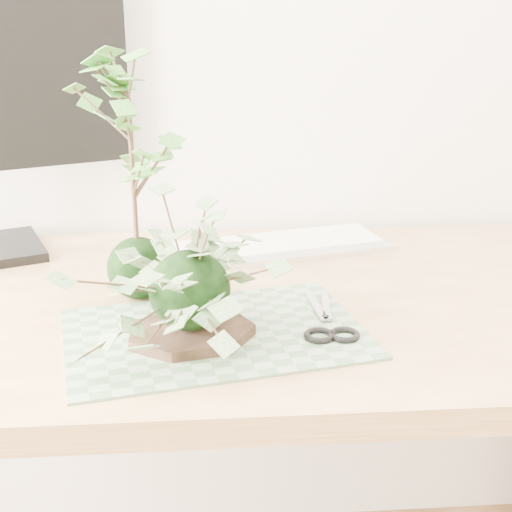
% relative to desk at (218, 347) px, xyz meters
% --- Properties ---
extents(desk, '(1.60, 0.70, 0.74)m').
position_rel_desk_xyz_m(desk, '(0.00, 0.00, 0.00)').
color(desk, tan).
rests_on(desk, ground_plane).
extents(cutting_mat, '(0.46, 0.35, 0.00)m').
position_rel_desk_xyz_m(cutting_mat, '(-0.01, -0.13, 0.09)').
color(cutting_mat, '#496B48').
rests_on(cutting_mat, desk).
extents(stone_dish, '(0.22, 0.22, 0.01)m').
position_rel_desk_xyz_m(stone_dish, '(-0.04, -0.15, 0.10)').
color(stone_dish, black).
rests_on(stone_dish, cutting_mat).
extents(ivy_kokedama, '(0.37, 0.37, 0.22)m').
position_rel_desk_xyz_m(ivy_kokedama, '(-0.04, -0.15, 0.21)').
color(ivy_kokedama, black).
rests_on(ivy_kokedama, stone_dish).
extents(maple_kokedama, '(0.28, 0.28, 0.41)m').
position_rel_desk_xyz_m(maple_kokedama, '(-0.12, 0.01, 0.37)').
color(maple_kokedama, black).
rests_on(maple_kokedama, desk).
extents(keyboard, '(0.52, 0.26, 0.02)m').
position_rel_desk_xyz_m(keyboard, '(0.08, 0.20, 0.10)').
color(keyboard, silver).
rests_on(keyboard, desk).
extents(scissors, '(0.08, 0.18, 0.01)m').
position_rel_desk_xyz_m(scissors, '(0.15, -0.14, 0.10)').
color(scissors, '#97979B').
rests_on(scissors, cutting_mat).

